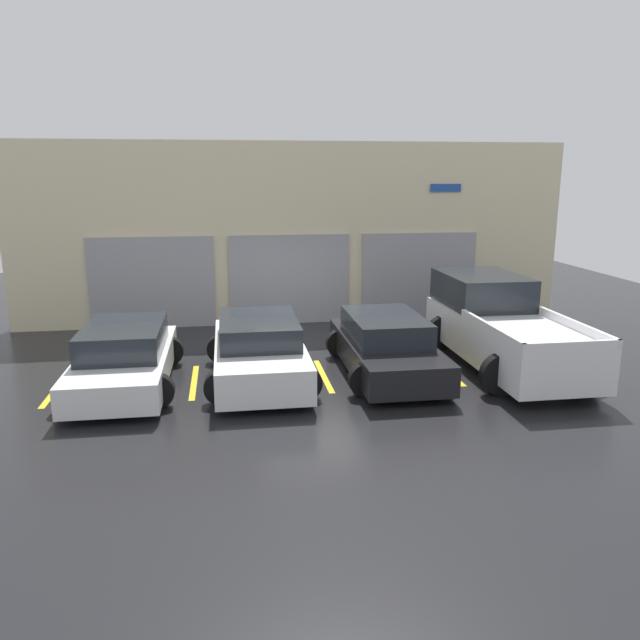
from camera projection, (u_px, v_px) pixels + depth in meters
name	position (u px, v px, depth m)	size (l,w,h in m)	color
ground_plane	(311.00, 351.00, 15.07)	(28.00, 28.00, 0.00)	black
shophouse_building	(295.00, 235.00, 17.66)	(15.58, 0.68, 5.04)	beige
pickup_truck	(500.00, 326.00, 13.93)	(2.50, 5.27, 1.85)	white
sedan_white	(259.00, 351.00, 12.89)	(2.22, 4.25, 1.28)	white
sedan_side	(125.00, 358.00, 12.50)	(2.15, 4.29, 1.23)	white
van_right	(386.00, 346.00, 13.29)	(2.15, 4.26, 1.25)	black
parking_stripe_far_left	(56.00, 389.00, 12.41)	(0.12, 2.20, 0.01)	gold
parking_stripe_left	(194.00, 382.00, 12.80)	(0.12, 2.20, 0.01)	gold
parking_stripe_centre	(324.00, 376.00, 13.20)	(0.12, 2.20, 0.01)	gold
parking_stripe_right	(445.00, 370.00, 13.59)	(0.12, 2.20, 0.01)	gold
parking_stripe_far_right	(560.00, 364.00, 13.99)	(0.12, 2.20, 0.01)	gold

